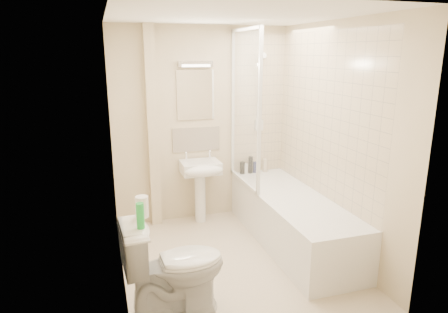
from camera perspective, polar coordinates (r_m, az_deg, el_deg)
name	(u,v)px	position (r m, az deg, el deg)	size (l,w,h in m)	color
floor	(233,260)	(4.26, 1.34, -14.62)	(2.50, 2.50, 0.00)	beige
wall_back	(202,125)	(4.99, -3.18, 4.46)	(2.20, 0.02, 2.40)	beige
wall_left	(115,156)	(3.63, -15.25, 0.04)	(0.02, 2.50, 2.40)	beige
wall_right	(334,140)	(4.29, 15.51, 2.25)	(0.02, 2.50, 2.40)	beige
ceiling	(235,15)	(3.73, 1.58, 19.54)	(2.20, 2.50, 0.02)	white
tile_back	(259,105)	(5.18, 4.95, 7.32)	(0.70, 0.01, 1.75)	beige
tile_right	(325,116)	(4.41, 14.18, 5.64)	(0.01, 2.10, 1.75)	beige
pipe_boxing	(153,129)	(4.82, -10.18, 3.89)	(0.12, 0.12, 2.40)	beige
splashback	(196,139)	(5.00, -3.99, 2.47)	(0.60, 0.01, 0.30)	beige
mirror	(195,95)	(4.91, -4.10, 8.75)	(0.46, 0.01, 0.60)	white
strip_light	(195,64)	(4.86, -4.11, 13.07)	(0.42, 0.07, 0.07)	silver
bathtub	(291,218)	(4.56, 9.61, -8.70)	(0.70, 2.10, 0.55)	white
shower_screen	(245,109)	(4.64, 2.99, 6.81)	(0.04, 0.92, 1.80)	white
shower_fixture	(260,96)	(5.12, 5.16, 8.59)	(0.10, 0.16, 0.99)	white
pedestal_sink	(201,175)	(4.89, -3.29, -2.62)	(0.47, 0.45, 0.90)	white
bottle_black_a	(242,168)	(5.19, 2.64, -1.64)	(0.06, 0.06, 0.16)	black
bottle_white_a	(246,169)	(5.21, 3.12, -1.74)	(0.06, 0.06, 0.13)	white
bottle_black_b	(250,165)	(5.22, 3.81, -1.20)	(0.06, 0.06, 0.22)	black
bottle_blue	(255,167)	(5.25, 4.44, -1.53)	(0.05, 0.05, 0.14)	#12184F
bottle_cream	(265,165)	(5.30, 5.87, -1.27)	(0.06, 0.06, 0.17)	beige
toilet	(175,266)	(3.36, -7.08, -15.29)	(0.83, 0.51, 0.83)	white
toilet_roll_lower	(142,211)	(3.23, -11.63, -7.68)	(0.10, 0.10, 0.09)	white
toilet_roll_upper	(142,202)	(3.16, -11.67, -6.39)	(0.10, 0.10, 0.09)	white
green_bottle	(140,216)	(3.01, -11.87, -8.29)	(0.06, 0.06, 0.20)	green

